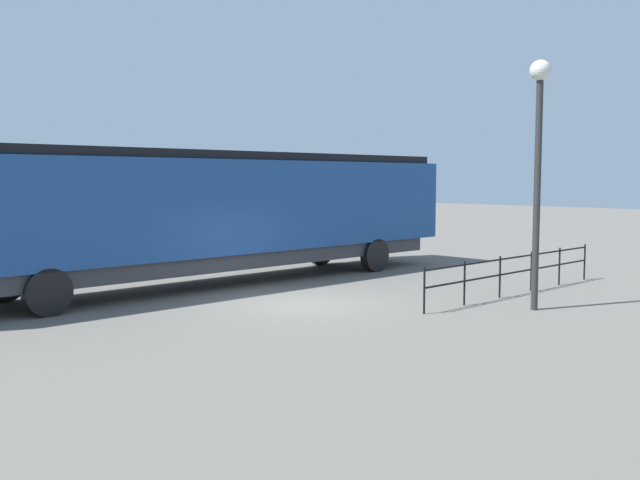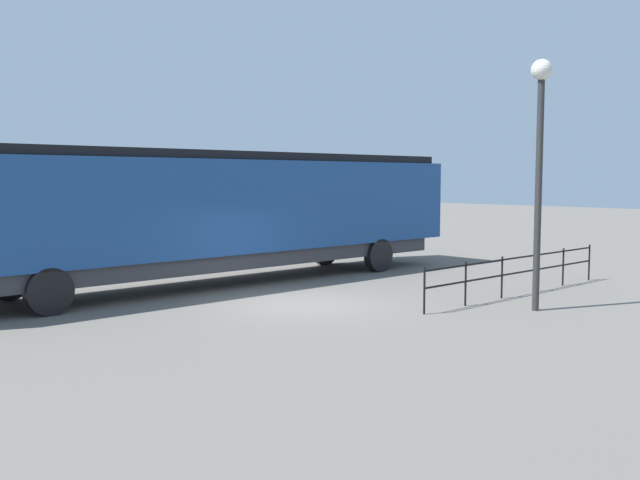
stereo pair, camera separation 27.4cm
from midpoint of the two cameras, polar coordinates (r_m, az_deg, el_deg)
ground_plane at (r=17.65m, az=-2.22°, el=-5.14°), size 120.00×120.00×0.00m
locomotive at (r=21.18m, az=-7.50°, el=2.46°), size 2.91×17.27×3.85m
lamp_post at (r=17.31m, az=16.69°, el=7.77°), size 0.49×0.49×5.81m
platform_fence at (r=19.66m, az=15.08°, el=-2.21°), size 0.05×8.00×1.09m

